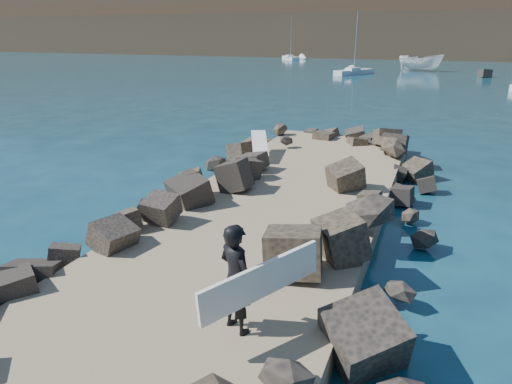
# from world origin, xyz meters

# --- Properties ---
(ground) EXTENTS (800.00, 800.00, 0.00)m
(ground) POSITION_xyz_m (0.00, 0.00, 0.00)
(ground) COLOR #0F384C
(ground) RESTS_ON ground
(jetty) EXTENTS (6.00, 26.00, 0.60)m
(jetty) POSITION_xyz_m (0.00, -2.00, 0.30)
(jetty) COLOR #8C7759
(jetty) RESTS_ON ground
(riprap_left) EXTENTS (2.60, 22.00, 1.00)m
(riprap_left) POSITION_xyz_m (-2.90, -1.50, 0.50)
(riprap_left) COLOR black
(riprap_left) RESTS_ON ground
(riprap_right) EXTENTS (2.60, 22.00, 1.00)m
(riprap_right) POSITION_xyz_m (2.90, -1.50, 0.50)
(riprap_right) COLOR black
(riprap_right) RESTS_ON ground
(surfboard_resting) EXTENTS (1.55, 2.45, 0.08)m
(surfboard_resting) POSITION_xyz_m (-2.43, 5.50, 1.04)
(surfboard_resting) COLOR white
(surfboard_resting) RESTS_ON riprap_left
(boat_imported) EXTENTS (6.44, 2.98, 2.41)m
(boat_imported) POSITION_xyz_m (0.91, 61.69, 1.20)
(boat_imported) COLOR white
(boat_imported) RESTS_ON ground
(surfer_with_board) EXTENTS (1.52, 2.10, 1.94)m
(surfer_with_board) POSITION_xyz_m (1.42, -5.31, 1.58)
(surfer_with_board) COLOR black
(surfer_with_board) RESTS_ON jetty
(sailboat_e) EXTENTS (5.42, 6.84, 8.69)m
(sailboat_e) POSITION_xyz_m (-25.72, 83.05, 0.35)
(sailboat_e) COLOR silver
(sailboat_e) RESTS_ON ground
(sailboat_b) EXTENTS (4.51, 6.60, 8.13)m
(sailboat_b) POSITION_xyz_m (-7.01, 52.26, 0.35)
(sailboat_b) COLOR silver
(sailboat_b) RESTS_ON ground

